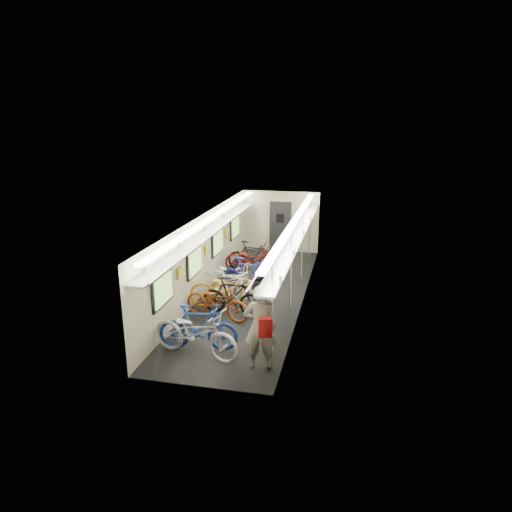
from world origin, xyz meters
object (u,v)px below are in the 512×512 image
at_px(passenger_mid, 263,293).
at_px(backpack, 265,328).
at_px(bicycle_0, 195,333).
at_px(bicycle_1, 198,328).
at_px(passenger_near, 260,327).

bearing_deg(passenger_mid, backpack, 137.25).
bearing_deg(passenger_mid, bicycle_0, 96.31).
distance_m(bicycle_1, passenger_mid, 2.08).
distance_m(passenger_near, backpack, 0.82).
height_order(passenger_mid, backpack, passenger_mid).
xyz_separation_m(bicycle_0, passenger_mid, (1.10, 2.01, 0.25)).
bearing_deg(bicycle_1, passenger_near, -113.90).
bearing_deg(backpack, bicycle_0, 137.85).
xyz_separation_m(bicycle_1, passenger_mid, (1.14, 1.72, 0.26)).
bearing_deg(bicycle_1, passenger_mid, -39.51).
bearing_deg(passenger_near, bicycle_1, -26.01).
xyz_separation_m(bicycle_0, bicycle_1, (-0.04, 0.29, -0.01)).
relative_size(passenger_mid, backpack, 4.25).
bearing_deg(passenger_near, bicycle_0, -15.96).
height_order(bicycle_0, passenger_mid, passenger_mid).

